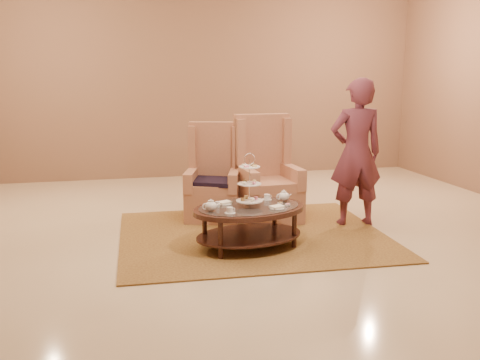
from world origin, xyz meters
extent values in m
plane|color=beige|center=(0.00, 0.00, 0.00)|extent=(8.00, 8.00, 0.00)
cube|color=silver|center=(0.00, 0.00, 0.00)|extent=(8.00, 8.00, 0.02)
cube|color=brown|center=(0.00, 4.00, 1.75)|extent=(8.00, 0.04, 3.50)
cube|color=olive|center=(0.02, 0.20, 0.01)|extent=(3.09, 2.60, 0.02)
cylinder|color=black|center=(-0.50, -0.52, 0.20)|extent=(0.06, 0.06, 0.40)
cylinder|color=black|center=(0.33, -0.35, 0.20)|extent=(0.06, 0.06, 0.40)
cylinder|color=black|center=(-0.59, -0.09, 0.20)|extent=(0.06, 0.06, 0.40)
cylinder|color=black|center=(0.25, 0.08, 0.20)|extent=(0.06, 0.06, 0.40)
cylinder|color=silver|center=(-0.13, -0.22, 0.71)|extent=(0.01, 0.01, 0.50)
torus|color=silver|center=(-0.13, -0.22, 0.97)|extent=(0.13, 0.03, 0.13)
cylinder|color=silver|center=(-0.13, -0.22, 0.52)|extent=(0.33, 0.33, 0.01)
cylinder|color=silver|center=(-0.13, -0.22, 0.70)|extent=(0.30, 0.30, 0.01)
cylinder|color=silver|center=(-0.13, -0.22, 0.88)|extent=(0.26, 0.26, 0.01)
cylinder|color=#CB687B|center=(-0.05, -0.21, 0.54)|extent=(0.05, 0.05, 0.03)
cylinder|color=tan|center=(-0.14, -0.14, 0.54)|extent=(0.05, 0.05, 0.03)
cylinder|color=brown|center=(-0.20, -0.24, 0.54)|extent=(0.05, 0.05, 0.03)
cylinder|color=beige|center=(-0.11, -0.30, 0.54)|extent=(0.05, 0.05, 0.03)
ellipsoid|color=tan|center=(-0.07, -0.19, 0.72)|extent=(0.05, 0.05, 0.03)
ellipsoid|color=brown|center=(-0.16, -0.16, 0.72)|extent=(0.05, 0.05, 0.03)
ellipsoid|color=beige|center=(-0.19, -0.25, 0.72)|extent=(0.05, 0.05, 0.03)
ellipsoid|color=#CB687B|center=(-0.09, -0.28, 0.72)|extent=(0.05, 0.05, 0.03)
cube|color=brown|center=(-0.08, -0.18, 0.90)|extent=(0.05, 0.04, 0.02)
cube|color=beige|center=(-0.17, -0.18, 0.90)|extent=(0.05, 0.04, 0.02)
cube|color=#CB687B|center=(-0.17, -0.26, 0.90)|extent=(0.05, 0.04, 0.02)
cube|color=tan|center=(-0.08, -0.26, 0.90)|extent=(0.05, 0.04, 0.02)
ellipsoid|color=silver|center=(-0.56, -0.33, 0.52)|extent=(0.14, 0.14, 0.10)
cylinder|color=silver|center=(-0.56, -0.33, 0.57)|extent=(0.07, 0.07, 0.01)
sphere|color=silver|center=(-0.56, -0.33, 0.58)|extent=(0.02, 0.02, 0.02)
cone|color=silver|center=(-0.48, -0.31, 0.52)|extent=(0.08, 0.04, 0.05)
torus|color=silver|center=(-0.62, -0.34, 0.52)|extent=(0.07, 0.03, 0.07)
ellipsoid|color=silver|center=(0.30, -0.08, 0.52)|extent=(0.14, 0.14, 0.10)
cylinder|color=silver|center=(0.30, -0.08, 0.57)|extent=(0.07, 0.07, 0.01)
sphere|color=silver|center=(0.30, -0.08, 0.58)|extent=(0.02, 0.02, 0.02)
cone|color=silver|center=(0.37, -0.07, 0.52)|extent=(0.08, 0.04, 0.05)
torus|color=silver|center=(0.24, -0.09, 0.52)|extent=(0.07, 0.03, 0.07)
cylinder|color=silver|center=(-0.39, -0.46, 0.46)|extent=(0.13, 0.13, 0.01)
cylinder|color=silver|center=(-0.39, -0.46, 0.50)|extent=(0.08, 0.08, 0.06)
torus|color=silver|center=(-0.35, -0.45, 0.50)|extent=(0.04, 0.02, 0.04)
cylinder|color=silver|center=(0.13, 0.02, 0.46)|extent=(0.13, 0.13, 0.01)
cylinder|color=silver|center=(0.13, 0.02, 0.50)|extent=(0.08, 0.08, 0.06)
torus|color=silver|center=(0.17, 0.03, 0.50)|extent=(0.04, 0.02, 0.04)
cylinder|color=silver|center=(-0.36, -0.06, 0.46)|extent=(0.19, 0.19, 0.01)
cube|color=beige|center=(-0.36, -0.06, 0.48)|extent=(0.17, 0.15, 0.02)
cylinder|color=silver|center=(0.13, -0.37, 0.46)|extent=(0.19, 0.19, 0.01)
cube|color=beige|center=(0.13, -0.37, 0.48)|extent=(0.17, 0.15, 0.02)
cylinder|color=silver|center=(-0.46, -0.19, 0.49)|extent=(0.05, 0.05, 0.06)
cylinder|color=silver|center=(0.28, -0.28, 0.47)|extent=(0.07, 0.07, 0.01)
cylinder|color=#CB687B|center=(0.28, -0.28, 0.48)|extent=(0.05, 0.05, 0.01)
cylinder|color=silver|center=(0.22, -0.20, 0.47)|extent=(0.07, 0.07, 0.01)
cylinder|color=brown|center=(0.22, -0.20, 0.48)|extent=(0.05, 0.05, 0.01)
cylinder|color=silver|center=(-0.54, -0.12, 0.47)|extent=(0.07, 0.07, 0.01)
cylinder|color=beige|center=(-0.54, -0.12, 0.48)|extent=(0.05, 0.05, 0.01)
cube|color=#B17353|center=(-0.30, 1.00, 0.20)|extent=(0.82, 0.82, 0.40)
cube|color=#B17353|center=(-0.31, 0.95, 0.44)|extent=(0.70, 0.70, 0.09)
cube|color=#B17353|center=(-0.22, 1.26, 0.61)|extent=(0.67, 0.31, 1.23)
cube|color=#B17353|center=(-0.50, 1.30, 0.90)|extent=(0.15, 0.23, 0.57)
cube|color=#B17353|center=(0.04, 1.14, 0.90)|extent=(0.15, 0.23, 0.57)
cube|color=#B17353|center=(-0.57, 1.03, 0.52)|extent=(0.28, 0.60, 0.25)
cube|color=#B17353|center=(-0.05, 0.87, 0.52)|extent=(0.28, 0.60, 0.25)
cube|color=black|center=(-0.32, 0.92, 0.51)|extent=(0.67, 0.64, 0.06)
cube|color=#B17353|center=(0.38, 0.78, 0.21)|extent=(0.75, 0.75, 0.43)
cube|color=#B17353|center=(0.38, 0.73, 0.48)|extent=(0.64, 0.64, 0.10)
cube|color=#B17353|center=(0.36, 1.08, 0.66)|extent=(0.72, 0.18, 1.33)
cube|color=#B17353|center=(0.06, 1.02, 0.97)|extent=(0.11, 0.23, 0.61)
cube|color=#B17353|center=(0.67, 1.05, 0.97)|extent=(0.11, 0.23, 0.61)
cube|color=#B17353|center=(0.08, 0.71, 0.56)|extent=(0.16, 0.65, 0.27)
cube|color=#B17353|center=(0.67, 0.74, 0.56)|extent=(0.16, 0.65, 0.27)
imported|color=#5C2734|center=(1.35, 0.37, 0.90)|extent=(0.68, 0.47, 1.79)
camera|label=1|loc=(-1.46, -5.54, 1.84)|focal=40.00mm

